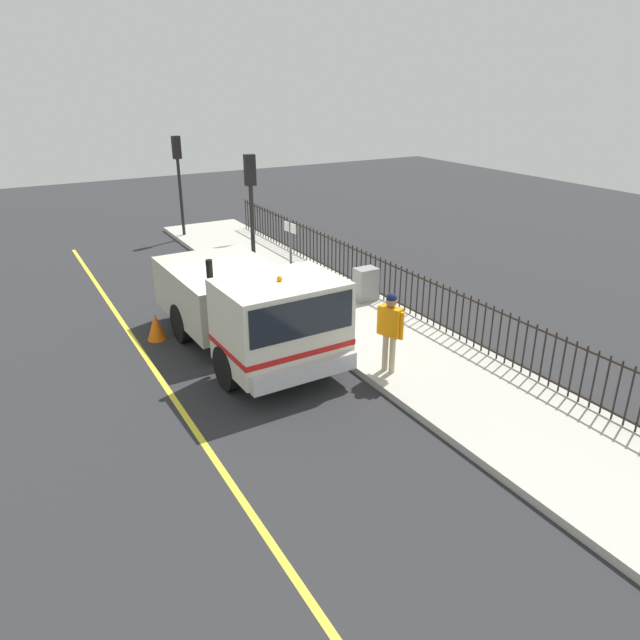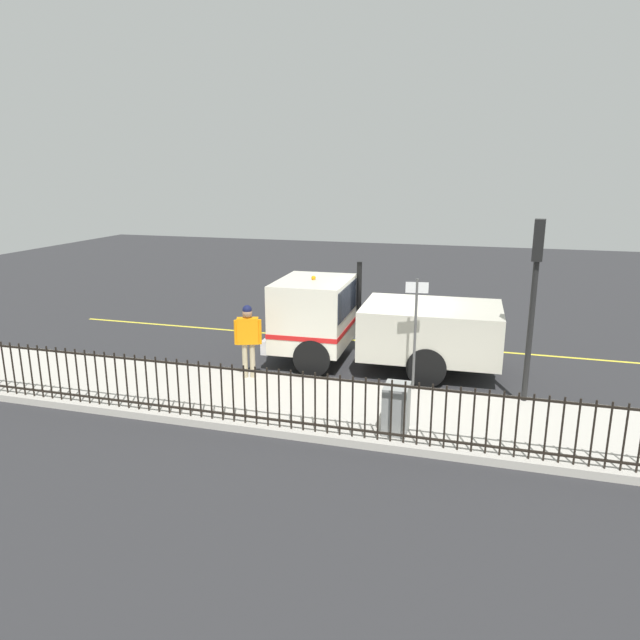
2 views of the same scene
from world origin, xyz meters
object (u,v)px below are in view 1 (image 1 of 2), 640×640
(traffic_light_mid, at_px, (178,166))
(utility_cabinet, at_px, (366,284))
(worker_standing, at_px, (390,324))
(traffic_light_near, at_px, (251,196))
(work_truck, at_px, (251,305))
(traffic_cone, at_px, (156,327))
(street_sign, at_px, (291,257))

(traffic_light_mid, height_order, utility_cabinet, traffic_light_mid)
(worker_standing, bearing_deg, traffic_light_near, -17.18)
(work_truck, xyz_separation_m, worker_standing, (2.09, -2.49, 0.01))
(traffic_light_mid, distance_m, utility_cabinet, 10.36)
(traffic_light_near, bearing_deg, traffic_cone, 34.18)
(traffic_light_near, xyz_separation_m, traffic_light_mid, (0.17, 7.42, -0.07))
(worker_standing, xyz_separation_m, traffic_cone, (-3.81, 4.49, -0.92))
(traffic_cone, bearing_deg, street_sign, -9.05)
(work_truck, height_order, traffic_light_mid, traffic_light_mid)
(utility_cabinet, bearing_deg, street_sign, 179.24)
(work_truck, bearing_deg, worker_standing, 128.41)
(worker_standing, bearing_deg, traffic_light_mid, -19.41)
(traffic_light_near, distance_m, street_sign, 2.71)
(work_truck, xyz_separation_m, traffic_light_near, (1.78, 3.88, 1.70))
(traffic_light_near, height_order, traffic_light_mid, traffic_light_near)
(traffic_cone, bearing_deg, worker_standing, -49.70)
(traffic_light_near, relative_size, traffic_cone, 5.80)
(work_truck, relative_size, traffic_light_mid, 1.57)
(traffic_light_near, xyz_separation_m, utility_cabinet, (2.34, -2.46, -2.32))
(work_truck, height_order, street_sign, street_sign)
(traffic_light_near, bearing_deg, utility_cabinet, 139.65)
(worker_standing, distance_m, street_sign, 3.98)
(work_truck, distance_m, traffic_light_mid, 11.58)
(worker_standing, distance_m, traffic_light_mid, 13.88)
(traffic_light_mid, xyz_separation_m, street_sign, (-0.18, -9.84, -1.13))
(traffic_light_mid, bearing_deg, street_sign, 82.41)
(utility_cabinet, relative_size, traffic_cone, 1.39)
(utility_cabinet, bearing_deg, traffic_light_near, 133.62)
(work_truck, xyz_separation_m, traffic_light_mid, (1.95, 11.30, 1.63))
(traffic_light_mid, distance_m, street_sign, 9.91)
(traffic_light_mid, xyz_separation_m, traffic_cone, (-3.67, -9.29, -2.54))
(street_sign, bearing_deg, worker_standing, -85.39)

